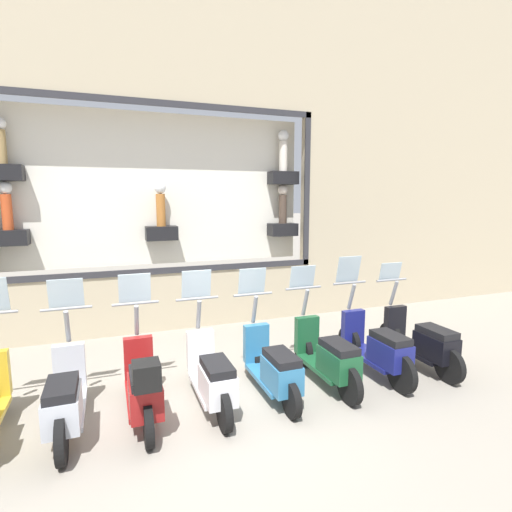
{
  "coord_description": "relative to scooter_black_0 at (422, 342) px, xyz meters",
  "views": [
    {
      "loc": [
        -4.49,
        1.02,
        2.65
      ],
      "look_at": [
        1.63,
        -1.26,
        1.7
      ],
      "focal_mm": 28.0,
      "sensor_mm": 36.0,
      "label": 1
    }
  ],
  "objects": [
    {
      "name": "ground_plane",
      "position": [
        -0.19,
        3.49,
        -0.43
      ],
      "size": [
        120.0,
        120.0,
        0.0
      ],
      "primitive_type": "plane",
      "color": "gray"
    },
    {
      "name": "building_facade",
      "position": [
        3.42,
        3.49,
        4.84
      ],
      "size": [
        1.17,
        36.0,
        10.31
      ],
      "color": "tan",
      "rests_on": "ground_plane"
    },
    {
      "name": "scooter_red_5",
      "position": [
        -0.06,
        4.21,
        0.03
      ],
      "size": [
        1.8,
        0.6,
        1.65
      ],
      "color": "black",
      "rests_on": "ground_plane"
    },
    {
      "name": "scooter_silver_6",
      "position": [
        0.0,
        5.05,
        -0.0
      ],
      "size": [
        1.8,
        0.6,
        1.64
      ],
      "color": "black",
      "rests_on": "ground_plane"
    },
    {
      "name": "scooter_white_4",
      "position": [
        -0.0,
        3.37,
        -0.01
      ],
      "size": [
        1.79,
        0.61,
        1.64
      ],
      "color": "black",
      "rests_on": "ground_plane"
    },
    {
      "name": "scooter_navy_1",
      "position": [
        0.01,
        0.84,
        0.01
      ],
      "size": [
        1.81,
        0.61,
        1.72
      ],
      "color": "black",
      "rests_on": "ground_plane"
    },
    {
      "name": "scooter_teal_3",
      "position": [
        -0.0,
        2.53,
        -0.02
      ],
      "size": [
        1.79,
        0.6,
        1.62
      ],
      "color": "black",
      "rests_on": "ground_plane"
    },
    {
      "name": "scooter_green_2",
      "position": [
        0.0,
        1.68,
        -0.0
      ],
      "size": [
        1.8,
        0.61,
        1.61
      ],
      "color": "black",
      "rests_on": "ground_plane"
    },
    {
      "name": "scooter_black_0",
      "position": [
        0.0,
        0.0,
        0.0
      ],
      "size": [
        1.8,
        0.61,
        1.56
      ],
      "color": "black",
      "rests_on": "ground_plane"
    }
  ]
}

